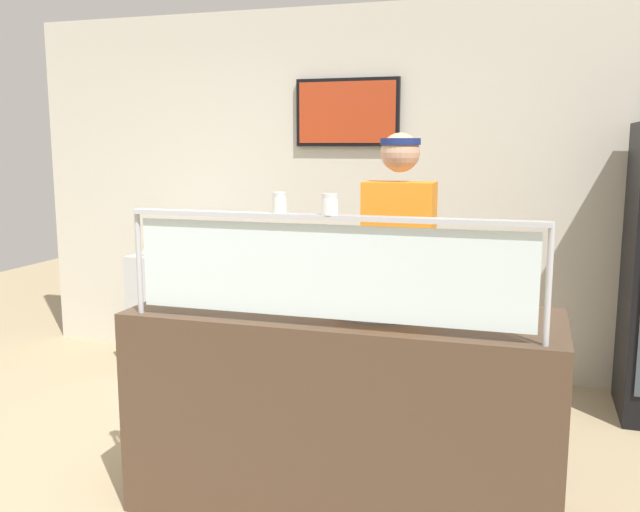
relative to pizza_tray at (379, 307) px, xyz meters
The scene contains 11 objects.
ground_plane 1.14m from the pizza_tray, 104.11° to the left, with size 12.00×12.00×0.00m, color tan.
shop_rear_unit 2.09m from the pizza_tray, 94.32° to the left, with size 6.33×0.13×2.70m.
serving_counter 0.52m from the pizza_tray, 159.77° to the right, with size 1.93×0.71×0.95m, color #4C3828.
sneeze_guard 0.47m from the pizza_tray, 112.78° to the right, with size 1.76×0.06×0.47m.
pizza_tray is the anchor object (origin of this frame).
pizza_server 0.04m from the pizza_tray, 46.76° to the right, with size 0.07×0.28×0.01m, color #ADAFB7.
parmesan_shaker 0.69m from the pizza_tray, 134.27° to the right, with size 0.06×0.06×0.09m.
pepper_flake_shaker 0.62m from the pizza_tray, 110.03° to the right, with size 0.07×0.07×0.09m.
worker_figure 0.66m from the pizza_tray, 92.91° to the left, with size 0.41×0.50×1.76m.
prep_shelf 2.46m from the pizza_tray, 139.60° to the left, with size 0.70×0.55×0.89m, color #B7BABF.
pizza_box_stack 2.40m from the pizza_tray, 139.56° to the left, with size 0.46×0.45×0.14m.
Camera 1 is at (1.76, -2.56, 1.70)m, focal length 38.42 mm.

